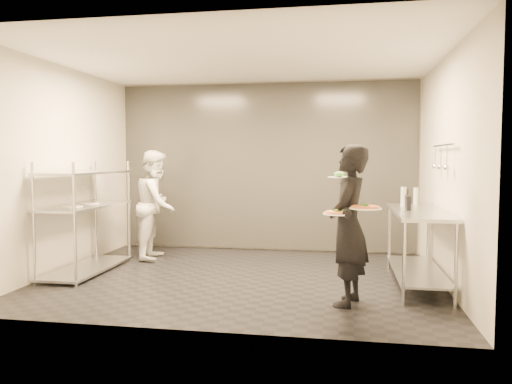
% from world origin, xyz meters
% --- Properties ---
extents(room_shell, '(5.00, 4.00, 2.80)m').
position_xyz_m(room_shell, '(0.00, 1.18, 1.40)').
color(room_shell, black).
rests_on(room_shell, ground).
extents(pass_rack, '(0.60, 1.60, 1.50)m').
position_xyz_m(pass_rack, '(-2.15, -0.00, 0.77)').
color(pass_rack, silver).
rests_on(pass_rack, ground).
extents(prep_counter, '(0.60, 1.80, 0.92)m').
position_xyz_m(prep_counter, '(2.18, 0.00, 0.63)').
color(prep_counter, silver).
rests_on(prep_counter, ground).
extents(utensil_rail, '(0.07, 1.20, 0.31)m').
position_xyz_m(utensil_rail, '(2.43, -0.00, 1.55)').
color(utensil_rail, silver).
rests_on(utensil_rail, room_shell).
extents(waiter, '(0.53, 0.69, 1.69)m').
position_xyz_m(waiter, '(1.34, -0.94, 0.85)').
color(waiter, black).
rests_on(waiter, ground).
extents(chef, '(0.71, 0.87, 1.66)m').
position_xyz_m(chef, '(-1.55, 1.03, 0.83)').
color(chef, silver).
rests_on(chef, ground).
extents(pizza_plate_near, '(0.29, 0.29, 0.05)m').
position_xyz_m(pizza_plate_near, '(1.22, -1.19, 1.00)').
color(pizza_plate_near, white).
rests_on(pizza_plate_near, waiter).
extents(pizza_plate_far, '(0.32, 0.32, 0.05)m').
position_xyz_m(pizza_plate_far, '(1.50, -1.14, 1.06)').
color(pizza_plate_far, white).
rests_on(pizza_plate_far, waiter).
extents(salad_plate, '(0.25, 0.25, 0.07)m').
position_xyz_m(salad_plate, '(1.23, -0.63, 1.36)').
color(salad_plate, white).
rests_on(salad_plate, waiter).
extents(pos_monitor, '(0.05, 0.24, 0.17)m').
position_xyz_m(pos_monitor, '(2.06, 0.06, 1.00)').
color(pos_monitor, black).
rests_on(pos_monitor, prep_counter).
extents(bottle_green, '(0.07, 0.07, 0.25)m').
position_xyz_m(bottle_green, '(2.06, 0.50, 1.05)').
color(bottle_green, gray).
rests_on(bottle_green, prep_counter).
extents(bottle_clear, '(0.07, 0.07, 0.23)m').
position_xyz_m(bottle_clear, '(2.25, 0.80, 1.03)').
color(bottle_clear, gray).
rests_on(bottle_clear, prep_counter).
extents(bottle_dark, '(0.06, 0.06, 0.20)m').
position_xyz_m(bottle_dark, '(2.13, 0.80, 1.02)').
color(bottle_dark, black).
rests_on(bottle_dark, prep_counter).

